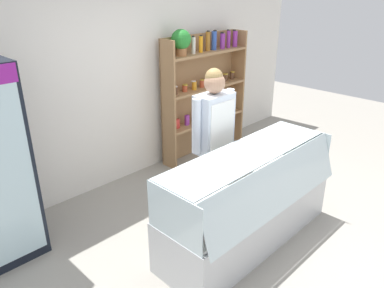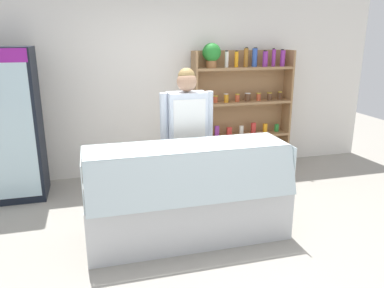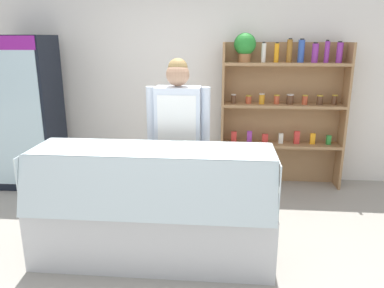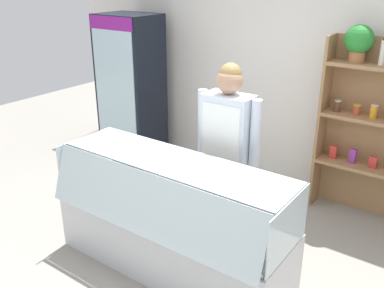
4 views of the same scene
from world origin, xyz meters
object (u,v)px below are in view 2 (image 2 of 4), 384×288
Objects in this scene: shelving_unit at (238,99)px; shop_clerk at (187,129)px; drinks_fridge at (9,126)px; deli_display_case at (188,209)px.

shop_clerk is at bearing -131.90° from shelving_unit.
shop_clerk is (2.08, -0.97, 0.06)m from drinks_fridge.
shop_clerk is at bearing -24.95° from drinks_fridge.
shelving_unit is 2.43m from deli_display_case.
drinks_fridge reaches higher than deli_display_case.
drinks_fridge is 2.59m from deli_display_case.
drinks_fridge is at bearing 140.44° from deli_display_case.
shelving_unit is 0.95× the size of deli_display_case.
shelving_unit reaches higher than shop_clerk.
deli_display_case is at bearing -39.56° from drinks_fridge.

